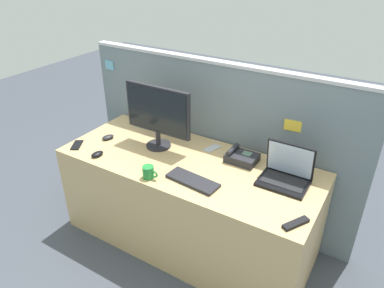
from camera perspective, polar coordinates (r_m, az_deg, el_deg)
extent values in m
plane|color=#424751|center=(3.06, -0.50, -14.60)|extent=(10.00, 10.00, 0.00)
cube|color=tan|center=(2.82, -0.54, -9.15)|extent=(1.91, 0.78, 0.74)
cube|color=slate|center=(2.97, 3.86, -0.07)|extent=(2.35, 0.06, 1.35)
cube|color=#B7BAC1|center=(2.70, 4.34, 12.75)|extent=(2.35, 0.07, 0.02)
cube|color=#66ADD1|center=(3.33, -12.92, 12.06)|extent=(0.10, 0.01, 0.08)
cube|color=yellow|center=(2.59, 15.63, 2.81)|extent=(0.12, 0.02, 0.08)
cylinder|color=#232328|center=(2.81, -5.31, -0.20)|extent=(0.19, 0.19, 0.02)
cylinder|color=#232328|center=(2.78, -5.37, 1.02)|extent=(0.04, 0.04, 0.12)
cube|color=#232328|center=(2.69, -5.44, 5.39)|extent=(0.55, 0.03, 0.37)
cube|color=black|center=(2.68, -5.64, 5.27)|extent=(0.52, 0.01, 0.34)
cube|color=black|center=(2.44, 14.18, -5.98)|extent=(0.32, 0.23, 0.02)
cube|color=black|center=(2.44, 14.29, -5.66)|extent=(0.28, 0.16, 0.00)
cube|color=black|center=(2.45, 15.28, -2.33)|extent=(0.32, 0.05, 0.24)
cube|color=#9EB2D1|center=(2.44, 15.21, -2.46)|extent=(0.29, 0.04, 0.22)
cube|color=#232328|center=(2.62, 7.90, -2.17)|extent=(0.22, 0.17, 0.06)
cube|color=#4C6B5B|center=(2.61, 8.68, -1.53)|extent=(0.07, 0.06, 0.01)
cylinder|color=#232328|center=(2.62, 6.45, -0.84)|extent=(0.04, 0.15, 0.04)
cube|color=#232328|center=(2.38, 0.10, -5.82)|extent=(0.37, 0.17, 0.02)
ellipsoid|color=#232328|center=(2.98, -13.15, 1.06)|extent=(0.09, 0.11, 0.03)
ellipsoid|color=black|center=(2.76, -14.75, -1.54)|extent=(0.07, 0.11, 0.03)
cylinder|color=#4C7093|center=(3.12, -7.75, 3.68)|extent=(0.08, 0.08, 0.11)
cylinder|color=red|center=(3.08, -7.89, 4.52)|extent=(0.01, 0.02, 0.14)
cylinder|color=black|center=(3.10, -7.62, 4.80)|extent=(0.01, 0.02, 0.15)
cylinder|color=blue|center=(3.11, -7.77, 4.91)|extent=(0.01, 0.02, 0.15)
cube|color=#B7BAC1|center=(2.77, 3.23, -0.66)|extent=(0.10, 0.15, 0.01)
cube|color=black|center=(2.95, -17.73, -0.15)|extent=(0.13, 0.16, 0.01)
cube|color=black|center=(2.14, 16.09, -11.96)|extent=(0.12, 0.17, 0.02)
cylinder|color=#238438|center=(2.43, -6.93, -4.42)|extent=(0.08, 0.08, 0.09)
torus|color=#238438|center=(2.40, -5.97, -4.77)|extent=(0.05, 0.01, 0.05)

